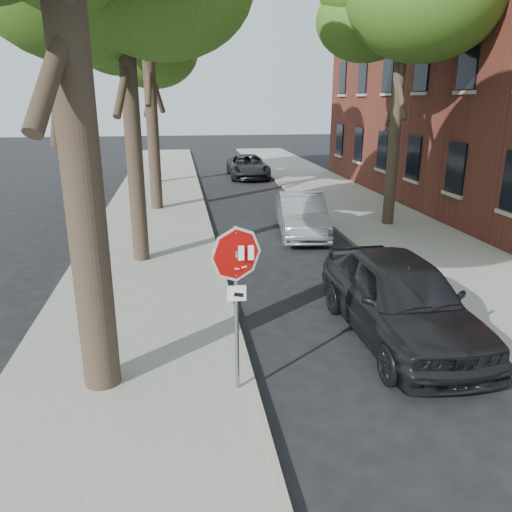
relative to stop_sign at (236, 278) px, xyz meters
The scene contains 11 objects.
ground 2.07m from the stop_sign, ahead, with size 120.00×120.00×0.00m, color black.
sidewalk_left 12.31m from the stop_sign, 98.51° to the left, with size 4.00×55.00×0.12m, color gray.
sidewalk_right 13.89m from the stop_sign, 60.88° to the left, with size 4.00×55.00×0.12m, color gray.
curb_left 12.17m from the stop_sign, 88.81° to the left, with size 0.12×55.00×0.13m, color #9E9384.
curb_right 13.03m from the stop_sign, 68.86° to the left, with size 0.12×55.00×0.13m, color #9E9384.
stop_sign is the anchor object (origin of this frame).
tree_far 21.88m from the stop_sign, 95.46° to the left, with size 5.29×4.91×9.33m.
tree_right 13.23m from the stop_sign, 56.62° to the left, with size 5.29×4.91×9.33m.
car_a 3.81m from the stop_sign, 24.81° to the left, with size 1.95×4.84×1.65m, color black.
car_b 9.95m from the stop_sign, 70.48° to the left, with size 1.47×4.20×1.38m, color #919298.
car_d 22.85m from the stop_sign, 81.68° to the left, with size 2.21×4.80×1.33m, color black.
Camera 1 is at (-1.46, -6.79, 4.43)m, focal length 35.00 mm.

